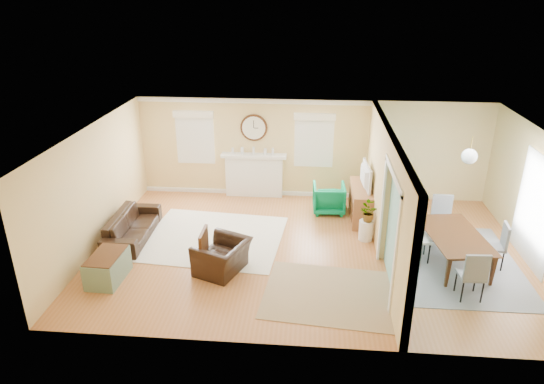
% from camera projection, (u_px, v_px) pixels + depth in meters
% --- Properties ---
extents(floor, '(9.00, 9.00, 0.00)m').
position_uv_depth(floor, '(308.00, 251.00, 10.31)').
color(floor, '#AD6632').
rests_on(floor, ground).
extents(wall_back, '(9.00, 0.02, 2.60)m').
position_uv_depth(wall_back, '(312.00, 149.00, 12.56)').
color(wall_back, '#EAC477').
rests_on(wall_back, ground).
extents(wall_front, '(9.00, 0.02, 2.60)m').
position_uv_depth(wall_front, '(307.00, 275.00, 7.05)').
color(wall_front, '#EAC477').
rests_on(wall_front, ground).
extents(wall_left, '(0.02, 6.00, 2.60)m').
position_uv_depth(wall_left, '(95.00, 187.00, 10.16)').
color(wall_left, '#EAC477').
rests_on(wall_left, ground).
extents(wall_right, '(0.02, 6.00, 2.60)m').
position_uv_depth(wall_right, '(541.00, 202.00, 9.44)').
color(wall_right, '#EAC477').
rests_on(wall_right, ground).
extents(ceiling, '(9.00, 6.00, 0.02)m').
position_uv_depth(ceiling, '(312.00, 132.00, 9.30)').
color(ceiling, white).
rests_on(ceiling, wall_back).
extents(partition, '(0.17, 6.00, 2.60)m').
position_uv_depth(partition, '(384.00, 189.00, 9.92)').
color(partition, '#EAC477').
rests_on(partition, ground).
extents(fireplace, '(1.70, 0.30, 1.17)m').
position_uv_depth(fireplace, '(254.00, 174.00, 12.84)').
color(fireplace, white).
rests_on(fireplace, ground).
extents(wall_clock, '(0.70, 0.07, 0.70)m').
position_uv_depth(wall_clock, '(254.00, 128.00, 12.43)').
color(wall_clock, '#492812').
rests_on(wall_clock, wall_back).
extents(window_left, '(1.05, 0.13, 1.42)m').
position_uv_depth(window_left, '(195.00, 134.00, 12.62)').
color(window_left, white).
rests_on(window_left, wall_back).
extents(window_right, '(1.05, 0.13, 1.42)m').
position_uv_depth(window_right, '(314.00, 137.00, 12.37)').
color(window_right, white).
rests_on(window_right, wall_back).
extents(french_doors, '(0.06, 1.70, 2.20)m').
position_uv_depth(french_doors, '(536.00, 212.00, 9.52)').
color(french_doors, white).
rests_on(french_doors, ground).
extents(pendant, '(0.30, 0.30, 0.55)m').
position_uv_depth(pendant, '(469.00, 156.00, 9.21)').
color(pendant, gold).
rests_on(pendant, ceiling).
extents(rug_cream, '(3.20, 2.84, 0.02)m').
position_uv_depth(rug_cream, '(214.00, 238.00, 10.82)').
color(rug_cream, white).
rests_on(rug_cream, floor).
extents(rug_jute, '(2.48, 2.10, 0.01)m').
position_uv_depth(rug_jute, '(328.00, 294.00, 8.83)').
color(rug_jute, tan).
rests_on(rug_jute, floor).
extents(rug_grey, '(2.56, 3.21, 0.01)m').
position_uv_depth(rug_grey, '(452.00, 263.00, 9.85)').
color(rug_grey, gray).
rests_on(rug_grey, floor).
extents(sofa, '(0.82, 2.00, 0.58)m').
position_uv_depth(sofa, '(132.00, 226.00, 10.73)').
color(sofa, black).
rests_on(sofa, floor).
extents(eames_chair, '(1.18, 1.24, 0.64)m').
position_uv_depth(eames_chair, '(222.00, 257.00, 9.44)').
color(eames_chair, black).
rests_on(eames_chair, floor).
extents(green_chair, '(0.80, 0.82, 0.72)m').
position_uv_depth(green_chair, '(329.00, 198.00, 11.99)').
color(green_chair, '#007D4B').
rests_on(green_chair, floor).
extents(trunk, '(0.60, 0.95, 0.54)m').
position_uv_depth(trunk, '(108.00, 267.00, 9.19)').
color(trunk, slate).
rests_on(trunk, floor).
extents(credenza, '(0.50, 1.48, 0.80)m').
position_uv_depth(credenza, '(361.00, 203.00, 11.63)').
color(credenza, '#935D38').
rests_on(credenza, floor).
extents(tv, '(0.20, 1.01, 0.58)m').
position_uv_depth(tv, '(362.00, 176.00, 11.37)').
color(tv, black).
rests_on(tv, credenza).
extents(garden_stool, '(0.31, 0.31, 0.46)m').
position_uv_depth(garden_stool, '(366.00, 230.00, 10.68)').
color(garden_stool, white).
rests_on(garden_stool, floor).
extents(potted_plant, '(0.51, 0.52, 0.44)m').
position_uv_depth(potted_plant, '(367.00, 212.00, 10.50)').
color(potted_plant, '#337F33').
rests_on(potted_plant, garden_stool).
extents(dining_table, '(1.29, 1.99, 0.66)m').
position_uv_depth(dining_table, '(454.00, 249.00, 9.72)').
color(dining_table, '#492812').
rests_on(dining_table, floor).
extents(dining_chair_n, '(0.44, 0.44, 0.99)m').
position_uv_depth(dining_chair_n, '(443.00, 215.00, 10.57)').
color(dining_chair_n, gray).
rests_on(dining_chair_n, floor).
extents(dining_chair_s, '(0.46, 0.46, 0.98)m').
position_uv_depth(dining_chair_s, '(472.00, 270.00, 8.53)').
color(dining_chair_s, gray).
rests_on(dining_chair_s, floor).
extents(dining_chair_w, '(0.46, 0.46, 1.00)m').
position_uv_depth(dining_chair_w, '(420.00, 234.00, 9.76)').
color(dining_chair_w, white).
rests_on(dining_chair_w, floor).
extents(dining_chair_e, '(0.46, 0.46, 0.94)m').
position_uv_depth(dining_chair_e, '(494.00, 242.00, 9.53)').
color(dining_chair_e, gray).
rests_on(dining_chair_e, floor).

